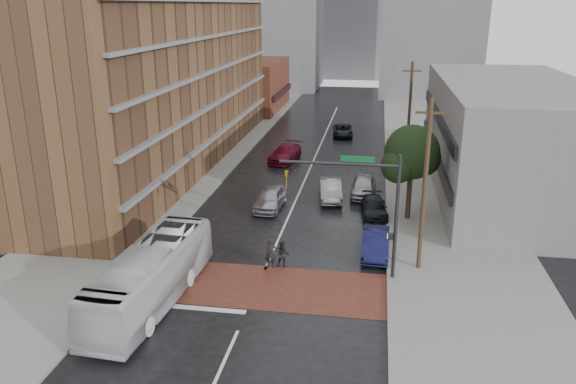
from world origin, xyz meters
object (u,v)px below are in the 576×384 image
(pedestrian_b, at_px, (283,255))
(car_travel_b, at_px, (331,190))
(car_parked_near, at_px, (376,243))
(car_parked_mid, at_px, (374,207))
(car_parked_far, at_px, (364,186))
(transit_bus, at_px, (151,276))
(car_travel_c, at_px, (285,153))
(pedestrian_a, at_px, (271,254))
(suv_travel, at_px, (343,131))
(car_travel_a, at_px, (270,198))

(pedestrian_b, distance_m, car_travel_b, 12.75)
(car_parked_near, bearing_deg, car_parked_mid, 92.43)
(car_parked_mid, bearing_deg, car_parked_far, 95.84)
(transit_bus, xyz_separation_m, car_parked_far, (10.16, 19.05, -0.73))
(transit_bus, distance_m, car_parked_near, 13.71)
(car_parked_mid, bearing_deg, car_travel_c, 116.99)
(pedestrian_a, distance_m, suv_travel, 35.45)
(car_parked_mid, bearing_deg, pedestrian_b, -124.17)
(car_parked_mid, xyz_separation_m, car_parked_far, (-0.91, 4.51, 0.16))
(car_travel_a, bearing_deg, car_parked_near, -38.57)
(pedestrian_b, distance_m, car_travel_c, 23.61)
(transit_bus, bearing_deg, car_parked_far, 65.23)
(car_travel_a, relative_size, car_travel_c, 0.89)
(car_travel_c, bearing_deg, car_travel_a, -75.46)
(car_travel_c, xyz_separation_m, car_parked_mid, (8.87, -13.85, -0.14))
(car_travel_b, height_order, car_travel_c, car_travel_b)
(car_travel_a, distance_m, car_travel_c, 13.60)
(pedestrian_b, height_order, suv_travel, pedestrian_b)
(pedestrian_b, bearing_deg, car_parked_near, 24.91)
(transit_bus, height_order, suv_travel, transit_bus)
(transit_bus, relative_size, car_travel_b, 2.32)
(car_parked_near, bearing_deg, car_parked_far, 96.44)
(transit_bus, xyz_separation_m, pedestrian_a, (5.26, 4.92, -0.61))
(car_travel_a, bearing_deg, car_parked_far, 34.59)
(suv_travel, distance_m, car_parked_far, 21.50)
(pedestrian_a, xyz_separation_m, car_travel_a, (-1.95, 9.92, -0.11))
(pedestrian_b, relative_size, car_travel_a, 0.34)
(car_travel_c, distance_m, car_parked_mid, 16.45)
(pedestrian_b, distance_m, car_parked_near, 5.98)
(car_parked_mid, bearing_deg, pedestrian_a, -126.79)
(car_parked_mid, height_order, car_parked_far, car_parked_far)
(car_travel_b, relative_size, car_parked_near, 1.03)
(suv_travel, distance_m, car_parked_mid, 26.09)
(car_travel_b, relative_size, car_parked_mid, 1.08)
(pedestrian_a, relative_size, car_travel_a, 0.39)
(car_travel_a, bearing_deg, car_parked_mid, 0.85)
(car_travel_b, bearing_deg, pedestrian_b, -105.31)
(car_travel_b, bearing_deg, transit_bus, -120.97)
(car_parked_far, bearing_deg, car_parked_mid, -76.67)
(car_parked_mid, relative_size, car_parked_far, 0.94)
(pedestrian_a, height_order, car_travel_b, pedestrian_a)
(transit_bus, bearing_deg, car_travel_c, 88.86)
(transit_bus, xyz_separation_m, car_parked_near, (11.26, 7.78, -0.77))
(pedestrian_b, relative_size, car_parked_near, 0.35)
(suv_travel, bearing_deg, car_travel_c, -117.13)
(pedestrian_a, bearing_deg, car_parked_near, 18.02)
(car_travel_a, relative_size, car_parked_mid, 1.08)
(transit_bus, distance_m, pedestrian_b, 7.84)
(car_parked_near, bearing_deg, pedestrian_a, -153.65)
(pedestrian_b, xyz_separation_m, car_travel_a, (-2.62, 9.76, -0.00))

